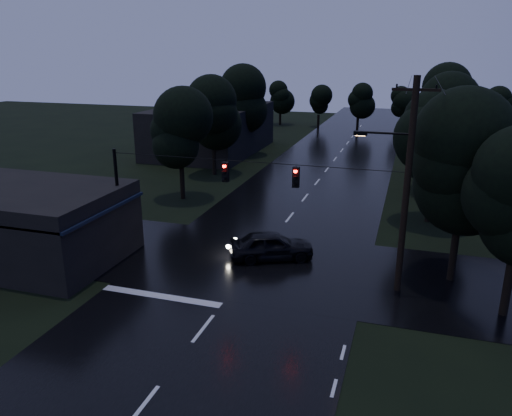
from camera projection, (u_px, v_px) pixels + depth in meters
The scene contains 18 objects.
ground at pixel (142, 408), 16.07m from camera, with size 160.00×160.00×0.00m, color black.
main_road at pixel (317, 182), 43.34m from camera, with size 12.00×120.00×0.02m, color black.
cross_street at pixel (255, 263), 26.98m from camera, with size 60.00×9.00×0.02m, color black.
storefront at pixel (13, 221), 27.34m from camera, with size 12.15×7.00×4.00m.
building_far_right at pixel (490, 158), 42.30m from camera, with size 10.00×14.00×4.40m, color black.
building_far_left at pixel (211, 129), 55.67m from camera, with size 10.00×16.00×5.00m, color black.
utility_pole_main at pixel (405, 184), 22.35m from camera, with size 3.50×0.30×10.00m.
utility_pole_far at pixel (422, 148), 37.97m from camera, with size 2.00×0.30×7.50m.
anchor_pole_left at pixel (119, 203), 27.30m from camera, with size 0.18×0.18×6.00m, color black.
span_signals at pixel (259, 174), 24.31m from camera, with size 15.00×0.37×1.12m.
tree_corner_near at pixel (465, 163), 23.21m from camera, with size 4.48×4.48×9.44m.
tree_left_a at pixel (180, 131), 37.05m from camera, with size 3.92×3.92×8.26m.
tree_left_b at pixel (213, 113), 44.38m from camera, with size 4.20×4.20×8.85m.
tree_left_c at pixel (243, 99), 53.52m from camera, with size 4.48×4.48×9.44m.
tree_right_a at pixel (436, 138), 31.79m from camera, with size 4.20×4.20×8.85m.
tree_right_b at pixel (442, 117), 38.77m from camera, with size 4.48×4.48×9.44m.
tree_right_c at pixel (445, 101), 47.58m from camera, with size 4.76×4.76×10.03m.
car at pixel (271, 246), 27.28m from camera, with size 1.85×4.59×1.56m, color black.
Camera 1 is at (7.52, -11.64, 11.02)m, focal length 35.00 mm.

